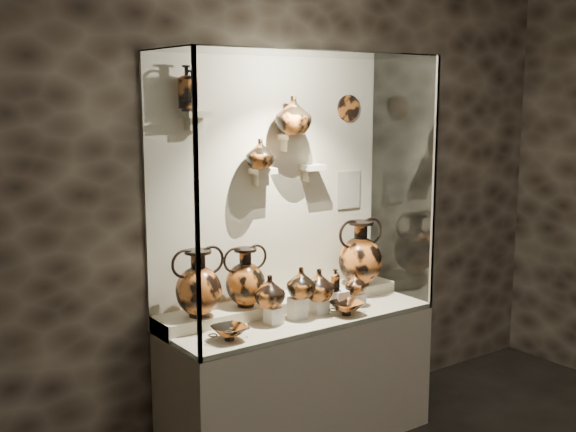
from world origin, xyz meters
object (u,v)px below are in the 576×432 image
object	(u,v)px
jug_a	(270,291)
lekythos_tall	(188,85)
amphora_left	(199,283)
kylix_left	(229,331)
jug_b	(301,283)
amphora_mid	(245,277)
jug_e	(355,283)
ovoid_vase_b	(293,115)
jug_c	(319,285)
ovoid_vase_a	(260,154)
amphora_right	(360,253)
lekythos_small	(335,279)
kylix_right	(346,307)

from	to	relation	value
jug_a	lekythos_tall	xyz separation A→B (m)	(-0.36, 0.27, 1.19)
amphora_left	kylix_left	world-z (taller)	amphora_left
jug_b	kylix_left	bearing A→B (deg)	-175.37
amphora_mid	jug_e	size ratio (longest dim) A/B	2.58
kylix_left	lekythos_tall	world-z (taller)	lekythos_tall
jug_a	ovoid_vase_b	size ratio (longest dim) A/B	0.81
jug_b	jug_c	size ratio (longest dim) A/B	0.94
ovoid_vase_a	kylix_left	bearing A→B (deg)	-138.41
amphora_right	jug_c	distance (m)	0.53
amphora_right	amphora_left	bearing A→B (deg)	-178.03
jug_a	lekythos_tall	size ratio (longest dim) A/B	0.66
jug_a	jug_b	size ratio (longest dim) A/B	1.03
amphora_left	ovoid_vase_a	size ratio (longest dim) A/B	2.16
lekythos_small	kylix_right	bearing A→B (deg)	-106.94
ovoid_vase_a	lekythos_tall	bearing A→B (deg)	179.39
amphora_mid	lekythos_small	distance (m)	0.57
kylix_left	amphora_right	bearing A→B (deg)	24.97
ovoid_vase_b	lekythos_small	bearing A→B (deg)	-56.55
amphora_left	kylix_left	distance (m)	0.36
amphora_mid	kylix_left	size ratio (longest dim) A/B	1.48
amphora_left	jug_a	xyz separation A→B (m)	(0.38, -0.17, -0.07)
lekythos_small	lekythos_tall	bearing A→B (deg)	148.81
amphora_mid	jug_c	bearing A→B (deg)	-34.52
jug_a	ovoid_vase_a	distance (m)	0.82
amphora_left	kylix_left	size ratio (longest dim) A/B	1.61
lekythos_small	ovoid_vase_a	world-z (taller)	ovoid_vase_a
lekythos_tall	ovoid_vase_b	xyz separation A→B (m)	(0.68, -0.06, -0.18)
amphora_right	kylix_left	bearing A→B (deg)	-164.58
jug_c	lekythos_tall	xyz separation A→B (m)	(-0.70, 0.30, 1.19)
amphora_mid	jug_a	bearing A→B (deg)	-79.87
jug_b	ovoid_vase_a	distance (m)	0.81
jug_c	ovoid_vase_a	xyz separation A→B (m)	(-0.25, 0.27, 0.79)
jug_b	jug_c	bearing A→B (deg)	-4.26
amphora_mid	kylix_left	distance (m)	0.46
amphora_mid	kylix_left	bearing A→B (deg)	-141.17
amphora_left	jug_e	bearing A→B (deg)	-13.51
ovoid_vase_b	amphora_right	bearing A→B (deg)	-9.24
jug_b	ovoid_vase_a	bearing A→B (deg)	108.52
amphora_right	jug_b	xyz separation A→B (m)	(-0.62, -0.18, -0.07)
jug_e	kylix_left	bearing A→B (deg)	170.88
jug_b	lekythos_small	bearing A→B (deg)	-0.38
kylix_left	ovoid_vase_b	distance (m)	1.37
amphora_left	kylix_left	bearing A→B (deg)	-86.06
amphora_right	kylix_right	world-z (taller)	amphora_right
kylix_left	ovoid_vase_a	bearing A→B (deg)	50.88
jug_a	jug_b	xyz separation A→B (m)	(0.21, -0.03, 0.03)
jug_b	lekythos_small	size ratio (longest dim) A/B	1.15
kylix_right	jug_e	bearing A→B (deg)	31.95
amphora_mid	ovoid_vase_b	size ratio (longest dim) A/B	1.53
jug_b	lekythos_small	xyz separation A→B (m)	(0.28, 0.02, -0.02)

